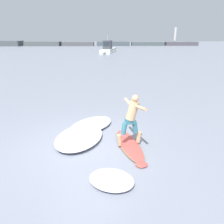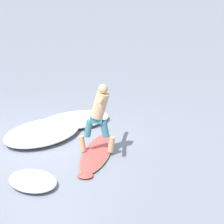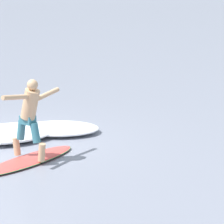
% 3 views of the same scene
% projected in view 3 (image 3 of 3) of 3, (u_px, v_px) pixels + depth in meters
% --- Properties ---
extents(ground_plane, '(200.00, 200.00, 0.00)m').
position_uv_depth(ground_plane, '(0.00, 144.00, 11.33)').
color(ground_plane, gray).
extents(surfboard, '(1.00, 2.43, 0.21)m').
position_uv_depth(surfboard, '(28.00, 160.00, 10.20)').
color(surfboard, '#DF4E46').
rests_on(surfboard, ground).
extents(surfer, '(0.83, 1.46, 1.57)m').
position_uv_depth(surfer, '(30.00, 113.00, 9.96)').
color(surfer, tan).
rests_on(surfer, surfboard).
extents(wave_foam_at_tail, '(1.99, 2.43, 0.25)m').
position_uv_depth(wave_foam_at_tail, '(9.00, 133.00, 11.67)').
color(wave_foam_at_tail, white).
rests_on(wave_foam_at_tail, ground).
extents(wave_foam_at_nose, '(2.07, 2.15, 0.22)m').
position_uv_depth(wave_foam_at_nose, '(58.00, 128.00, 12.08)').
color(wave_foam_at_nose, white).
rests_on(wave_foam_at_nose, ground).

